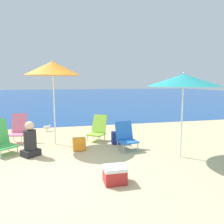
{
  "coord_description": "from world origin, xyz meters",
  "views": [
    {
      "loc": [
        0.08,
        -3.96,
        1.78
      ],
      "look_at": [
        1.34,
        1.4,
        1.0
      ],
      "focal_mm": 35.0,
      "sensor_mm": 36.0,
      "label": 1
    }
  ],
  "objects_px": {
    "beach_chair_blue": "(126,136)",
    "person_seated_far": "(30,142)",
    "beach_umbrella_teal": "(184,80)",
    "beach_chair_pink": "(18,128)",
    "backpack_navy": "(117,138)",
    "seagull": "(47,127)",
    "cooler_box": "(115,174)",
    "beach_chair_lime": "(98,128)",
    "beach_chair_green": "(1,139)",
    "backpack_orange": "(79,144)",
    "beach_umbrella_orange": "(53,68)",
    "water_bottle": "(25,145)"
  },
  "relations": [
    {
      "from": "beach_chair_blue",
      "to": "person_seated_far",
      "type": "xyz_separation_m",
      "value": [
        -2.36,
        0.02,
        -0.01
      ]
    },
    {
      "from": "beach_umbrella_teal",
      "to": "beach_chair_pink",
      "type": "height_order",
      "value": "beach_umbrella_teal"
    },
    {
      "from": "beach_umbrella_teal",
      "to": "backpack_navy",
      "type": "bearing_deg",
      "value": 130.38
    },
    {
      "from": "beach_chair_blue",
      "to": "seagull",
      "type": "relative_size",
      "value": 2.71
    },
    {
      "from": "cooler_box",
      "to": "beach_chair_lime",
      "type": "bearing_deg",
      "value": 86.33
    },
    {
      "from": "beach_chair_pink",
      "to": "cooler_box",
      "type": "height_order",
      "value": "beach_chair_pink"
    },
    {
      "from": "beach_chair_lime",
      "to": "beach_chair_green",
      "type": "height_order",
      "value": "beach_chair_green"
    },
    {
      "from": "backpack_navy",
      "to": "cooler_box",
      "type": "relative_size",
      "value": 0.92
    },
    {
      "from": "seagull",
      "to": "backpack_navy",
      "type": "bearing_deg",
      "value": -46.16
    },
    {
      "from": "beach_chair_blue",
      "to": "backpack_orange",
      "type": "bearing_deg",
      "value": 160.69
    },
    {
      "from": "beach_chair_lime",
      "to": "cooler_box",
      "type": "height_order",
      "value": "beach_chair_lime"
    },
    {
      "from": "cooler_box",
      "to": "seagull",
      "type": "bearing_deg",
      "value": 107.48
    },
    {
      "from": "person_seated_far",
      "to": "seagull",
      "type": "height_order",
      "value": "person_seated_far"
    },
    {
      "from": "beach_chair_pink",
      "to": "seagull",
      "type": "distance_m",
      "value": 1.49
    },
    {
      "from": "beach_umbrella_orange",
      "to": "beach_chair_lime",
      "type": "xyz_separation_m",
      "value": [
        1.26,
        0.13,
        -1.76
      ]
    },
    {
      "from": "backpack_orange",
      "to": "cooler_box",
      "type": "relative_size",
      "value": 0.84
    },
    {
      "from": "beach_umbrella_orange",
      "to": "beach_chair_lime",
      "type": "bearing_deg",
      "value": 6.06
    },
    {
      "from": "person_seated_far",
      "to": "backpack_navy",
      "type": "relative_size",
      "value": 2.34
    },
    {
      "from": "water_bottle",
      "to": "beach_chair_green",
      "type": "bearing_deg",
      "value": -148.67
    },
    {
      "from": "beach_chair_pink",
      "to": "beach_chair_green",
      "type": "height_order",
      "value": "beach_chair_green"
    },
    {
      "from": "beach_chair_green",
      "to": "backpack_orange",
      "type": "height_order",
      "value": "beach_chair_green"
    },
    {
      "from": "person_seated_far",
      "to": "backpack_navy",
      "type": "height_order",
      "value": "person_seated_far"
    },
    {
      "from": "beach_chair_lime",
      "to": "cooler_box",
      "type": "relative_size",
      "value": 1.95
    },
    {
      "from": "beach_chair_green",
      "to": "water_bottle",
      "type": "distance_m",
      "value": 0.66
    },
    {
      "from": "beach_umbrella_teal",
      "to": "cooler_box",
      "type": "bearing_deg",
      "value": -153.02
    },
    {
      "from": "beach_umbrella_teal",
      "to": "person_seated_far",
      "type": "distance_m",
      "value": 3.85
    },
    {
      "from": "seagull",
      "to": "backpack_orange",
      "type": "bearing_deg",
      "value": -69.17
    },
    {
      "from": "person_seated_far",
      "to": "beach_umbrella_orange",
      "type": "bearing_deg",
      "value": 108.5
    },
    {
      "from": "person_seated_far",
      "to": "cooler_box",
      "type": "xyz_separation_m",
      "value": [
        1.63,
        -1.81,
        -0.2
      ]
    },
    {
      "from": "beach_chair_green",
      "to": "cooler_box",
      "type": "xyz_separation_m",
      "value": [
        2.36,
        -2.17,
        -0.23
      ]
    },
    {
      "from": "backpack_navy",
      "to": "backpack_orange",
      "type": "bearing_deg",
      "value": -161.8
    },
    {
      "from": "backpack_orange",
      "to": "water_bottle",
      "type": "distance_m",
      "value": 1.48
    },
    {
      "from": "beach_umbrella_orange",
      "to": "backpack_orange",
      "type": "height_order",
      "value": "beach_umbrella_orange"
    },
    {
      "from": "beach_umbrella_teal",
      "to": "beach_chair_blue",
      "type": "bearing_deg",
      "value": 141.8
    },
    {
      "from": "beach_umbrella_orange",
      "to": "beach_chair_green",
      "type": "bearing_deg",
      "value": -157.34
    },
    {
      "from": "beach_chair_blue",
      "to": "water_bottle",
      "type": "distance_m",
      "value": 2.69
    },
    {
      "from": "beach_chair_blue",
      "to": "water_bottle",
      "type": "height_order",
      "value": "beach_chair_blue"
    },
    {
      "from": "beach_chair_lime",
      "to": "cooler_box",
      "type": "bearing_deg",
      "value": -57.11
    },
    {
      "from": "beach_chair_pink",
      "to": "beach_umbrella_orange",
      "type": "bearing_deg",
      "value": -12.97
    },
    {
      "from": "backpack_orange",
      "to": "backpack_navy",
      "type": "distance_m",
      "value": 1.15
    },
    {
      "from": "beach_umbrella_teal",
      "to": "person_seated_far",
      "type": "height_order",
      "value": "beach_umbrella_teal"
    },
    {
      "from": "beach_chair_pink",
      "to": "seagull",
      "type": "relative_size",
      "value": 3.11
    },
    {
      "from": "beach_chair_green",
      "to": "beach_chair_blue",
      "type": "relative_size",
      "value": 1.16
    },
    {
      "from": "beach_umbrella_teal",
      "to": "beach_chair_green",
      "type": "relative_size",
      "value": 2.34
    },
    {
      "from": "beach_umbrella_teal",
      "to": "beach_chair_blue",
      "type": "distance_m",
      "value": 2.0
    },
    {
      "from": "backpack_navy",
      "to": "seagull",
      "type": "relative_size",
      "value": 1.34
    },
    {
      "from": "backpack_navy",
      "to": "beach_umbrella_teal",
      "type": "bearing_deg",
      "value": -49.62
    },
    {
      "from": "beach_chair_lime",
      "to": "water_bottle",
      "type": "distance_m",
      "value": 2.08
    },
    {
      "from": "beach_umbrella_teal",
      "to": "beach_umbrella_orange",
      "type": "relative_size",
      "value": 0.84
    },
    {
      "from": "beach_umbrella_orange",
      "to": "beach_chair_blue",
      "type": "xyz_separation_m",
      "value": [
        1.81,
        -0.92,
        -1.76
      ]
    }
  ]
}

